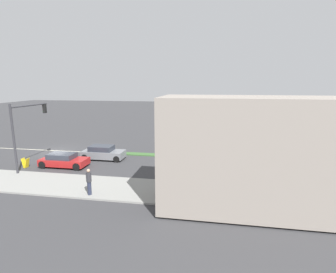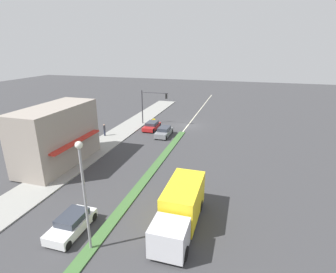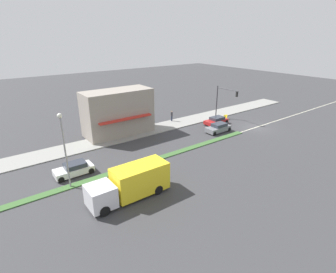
% 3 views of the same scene
% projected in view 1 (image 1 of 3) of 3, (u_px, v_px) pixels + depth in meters
% --- Properties ---
extents(ground_plane, '(160.00, 160.00, 0.00)m').
position_uv_depth(ground_plane, '(224.00, 159.00, 25.77)').
color(ground_plane, '#38383A').
extents(sidewalk_right, '(4.00, 73.00, 0.12)m').
position_uv_depth(sidewalk_right, '(236.00, 197.00, 16.99)').
color(sidewalk_right, gray).
rests_on(sidewalk_right, ground).
extents(median_strip, '(0.90, 46.00, 0.10)m').
position_uv_depth(median_strip, '(323.00, 163.00, 24.26)').
color(median_strip, '#3D6633').
rests_on(median_strip, ground).
extents(lane_marking_center, '(0.16, 60.00, 0.01)m').
position_uv_depth(lane_marking_center, '(57.00, 151.00, 28.79)').
color(lane_marking_center, beige).
rests_on(lane_marking_center, ground).
extents(building_corner_store, '(4.93, 9.90, 6.44)m').
position_uv_depth(building_corner_store, '(248.00, 154.00, 14.85)').
color(building_corner_store, gray).
rests_on(building_corner_store, sidewalk_right).
extents(traffic_signal_main, '(4.59, 0.34, 5.60)m').
position_uv_depth(traffic_signal_main, '(25.00, 124.00, 21.88)').
color(traffic_signal_main, '#333338').
rests_on(traffic_signal_main, sidewalk_right).
extents(pedestrian, '(0.34, 0.34, 1.75)m').
position_uv_depth(pedestrian, '(89.00, 181.00, 16.97)').
color(pedestrian, '#282D42').
rests_on(pedestrian, sidewalk_right).
extents(warning_aframe_sign, '(0.45, 0.53, 0.84)m').
position_uv_depth(warning_aframe_sign, '(26.00, 163.00, 22.95)').
color(warning_aframe_sign, yellow).
rests_on(warning_aframe_sign, ground).
extents(delivery_truck, '(2.44, 7.50, 2.87)m').
position_uv_depth(delivery_truck, '(291.00, 137.00, 29.07)').
color(delivery_truck, silver).
rests_on(delivery_truck, ground).
extents(suv_grey, '(1.76, 4.02, 1.34)m').
position_uv_depth(suv_grey, '(103.00, 153.00, 25.47)').
color(suv_grey, slate).
rests_on(suv_grey, ground).
extents(hatchback_red, '(1.82, 4.07, 1.21)m').
position_uv_depth(hatchback_red, '(64.00, 160.00, 23.19)').
color(hatchback_red, '#AD1E1E').
rests_on(hatchback_red, ground).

